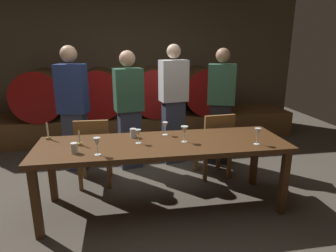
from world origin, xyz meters
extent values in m
plane|color=#4C443A|center=(0.00, 0.00, 0.00)|extent=(8.95, 8.95, 0.00)
cube|color=brown|center=(0.00, 2.98, 1.34)|extent=(6.89, 0.24, 2.67)
cube|color=brown|center=(0.00, 2.43, 0.23)|extent=(6.20, 0.90, 0.46)
cylinder|color=#513319|center=(-1.47, 2.43, 0.88)|extent=(0.84, 0.89, 0.84)
cylinder|color=maroon|center=(-1.47, 1.97, 0.88)|extent=(0.85, 0.03, 0.85)
cylinder|color=maroon|center=(-1.47, 2.89, 0.88)|extent=(0.85, 0.03, 0.85)
cylinder|color=#2D2D33|center=(-1.47, 2.43, 0.88)|extent=(0.84, 0.04, 0.84)
cylinder|color=#513319|center=(-0.49, 2.43, 0.88)|extent=(0.84, 0.89, 0.84)
cylinder|color=maroon|center=(-0.49, 1.97, 0.88)|extent=(0.85, 0.03, 0.85)
cylinder|color=maroon|center=(-0.49, 2.89, 0.88)|extent=(0.85, 0.03, 0.85)
cylinder|color=#2D2D33|center=(-0.49, 2.43, 0.88)|extent=(0.84, 0.04, 0.84)
cylinder|color=brown|center=(0.49, 2.43, 0.88)|extent=(0.84, 0.89, 0.84)
cylinder|color=#9E1411|center=(0.49, 1.97, 0.88)|extent=(0.85, 0.03, 0.85)
cylinder|color=#9E1411|center=(0.49, 2.89, 0.88)|extent=(0.85, 0.03, 0.85)
cylinder|color=#2D2D33|center=(0.49, 2.43, 0.88)|extent=(0.84, 0.04, 0.84)
cylinder|color=#513319|center=(1.42, 2.43, 0.88)|extent=(0.84, 0.89, 0.84)
cylinder|color=maroon|center=(1.42, 1.97, 0.88)|extent=(0.85, 0.03, 0.85)
cylinder|color=maroon|center=(1.42, 2.89, 0.88)|extent=(0.85, 0.03, 0.85)
cylinder|color=#2D2D33|center=(1.42, 2.43, 0.88)|extent=(0.84, 0.04, 0.84)
cube|color=#4C2D16|center=(0.28, -0.10, 0.72)|extent=(2.58, 0.80, 0.05)
cube|color=#4C2D16|center=(-0.93, -0.44, 0.35)|extent=(0.07, 0.07, 0.70)
cube|color=#4C2D16|center=(1.49, -0.44, 0.35)|extent=(0.07, 0.07, 0.70)
cube|color=#4C2D16|center=(-0.93, 0.24, 0.35)|extent=(0.07, 0.07, 0.70)
cube|color=#4C2D16|center=(1.49, 0.24, 0.35)|extent=(0.07, 0.07, 0.70)
cube|color=brown|center=(-0.48, 0.59, 0.44)|extent=(0.41, 0.41, 0.04)
cube|color=brown|center=(-0.48, 0.41, 0.67)|extent=(0.40, 0.05, 0.42)
cube|color=brown|center=(-0.30, 0.76, 0.21)|extent=(0.05, 0.05, 0.42)
cube|color=brown|center=(-0.64, 0.77, 0.21)|extent=(0.05, 0.05, 0.42)
cube|color=brown|center=(-0.31, 0.42, 0.21)|extent=(0.05, 0.05, 0.42)
cube|color=brown|center=(-0.65, 0.43, 0.21)|extent=(0.05, 0.05, 0.42)
cube|color=brown|center=(1.06, 0.59, 0.44)|extent=(0.44, 0.44, 0.04)
cube|color=brown|center=(1.08, 0.42, 0.67)|extent=(0.40, 0.08, 0.42)
cube|color=brown|center=(1.22, 0.78, 0.21)|extent=(0.05, 0.05, 0.42)
cube|color=brown|center=(0.88, 0.75, 0.21)|extent=(0.05, 0.05, 0.42)
cube|color=brown|center=(1.25, 0.44, 0.21)|extent=(0.05, 0.05, 0.42)
cube|color=brown|center=(0.91, 0.41, 0.21)|extent=(0.05, 0.05, 0.42)
cube|color=#33384C|center=(-0.76, 1.10, 0.41)|extent=(0.34, 0.27, 0.83)
cube|color=navy|center=(-0.76, 1.10, 1.15)|extent=(0.43, 0.33, 0.65)
sphere|color=#D8A884|center=(-0.76, 1.10, 1.60)|extent=(0.22, 0.22, 0.22)
cube|color=#33384C|center=(-0.02, 1.05, 0.42)|extent=(0.33, 0.25, 0.84)
cube|color=#336047|center=(-0.02, 1.05, 1.13)|extent=(0.42, 0.31, 0.58)
sphere|color=#D8A884|center=(-0.02, 1.05, 1.54)|extent=(0.21, 0.21, 0.21)
cube|color=#33384C|center=(0.63, 1.14, 0.47)|extent=(0.33, 0.25, 0.94)
cube|color=silver|center=(0.63, 1.14, 1.22)|extent=(0.41, 0.30, 0.58)
sphere|color=beige|center=(0.63, 1.14, 1.63)|extent=(0.20, 0.20, 0.20)
cube|color=black|center=(1.29, 0.99, 0.45)|extent=(0.35, 0.29, 0.90)
cube|color=#336047|center=(1.29, 0.99, 1.18)|extent=(0.44, 0.35, 0.56)
sphere|color=tan|center=(1.29, 0.99, 1.58)|extent=(0.20, 0.20, 0.20)
cylinder|color=olive|center=(-0.91, 0.20, 0.76)|extent=(0.05, 0.05, 0.02)
cylinder|color=#EDE5CC|center=(-0.91, 0.20, 0.85)|extent=(0.02, 0.02, 0.15)
cone|color=yellow|center=(-0.91, 0.20, 0.94)|extent=(0.01, 0.01, 0.02)
cylinder|color=olive|center=(-0.56, -0.05, 0.76)|extent=(0.05, 0.05, 0.02)
cylinder|color=#EDE5CC|center=(-0.56, -0.05, 0.83)|extent=(0.02, 0.02, 0.12)
cone|color=yellow|center=(-0.56, -0.05, 0.91)|extent=(0.01, 0.01, 0.02)
cylinder|color=silver|center=(-0.36, -0.35, 0.75)|extent=(0.06, 0.06, 0.00)
cylinder|color=silver|center=(-0.36, -0.35, 0.79)|extent=(0.01, 0.01, 0.08)
cone|color=silver|center=(-0.36, -0.35, 0.87)|extent=(0.07, 0.07, 0.08)
cylinder|color=silver|center=(0.03, -0.09, 0.75)|extent=(0.06, 0.06, 0.00)
cylinder|color=silver|center=(0.03, -0.09, 0.79)|extent=(0.01, 0.01, 0.08)
cone|color=silver|center=(0.03, -0.09, 0.86)|extent=(0.06, 0.06, 0.07)
cylinder|color=white|center=(0.34, 0.15, 0.75)|extent=(0.06, 0.06, 0.00)
cylinder|color=white|center=(0.34, 0.15, 0.79)|extent=(0.01, 0.01, 0.07)
cone|color=white|center=(0.34, 0.15, 0.86)|extent=(0.06, 0.06, 0.07)
cylinder|color=silver|center=(0.50, -0.13, 0.75)|extent=(0.06, 0.06, 0.00)
cylinder|color=silver|center=(0.50, -0.13, 0.80)|extent=(0.01, 0.01, 0.09)
cone|color=silver|center=(0.50, -0.13, 0.88)|extent=(0.08, 0.08, 0.08)
cylinder|color=white|center=(1.21, -0.32, 0.75)|extent=(0.06, 0.06, 0.00)
cylinder|color=white|center=(1.21, -0.32, 0.79)|extent=(0.01, 0.01, 0.08)
cone|color=white|center=(1.21, -0.32, 0.88)|extent=(0.06, 0.06, 0.08)
cylinder|color=white|center=(-0.58, -0.27, 0.80)|extent=(0.07, 0.07, 0.10)
cylinder|color=silver|center=(-0.01, 0.12, 0.80)|extent=(0.07, 0.07, 0.10)
camera|label=1|loc=(-0.15, -2.94, 1.74)|focal=31.28mm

